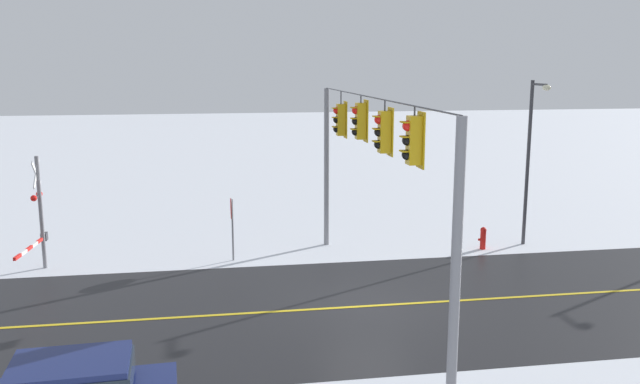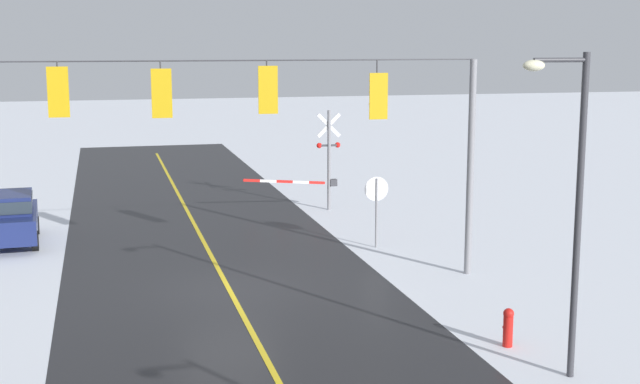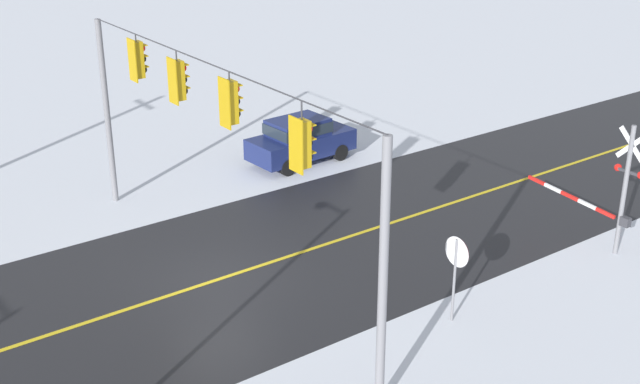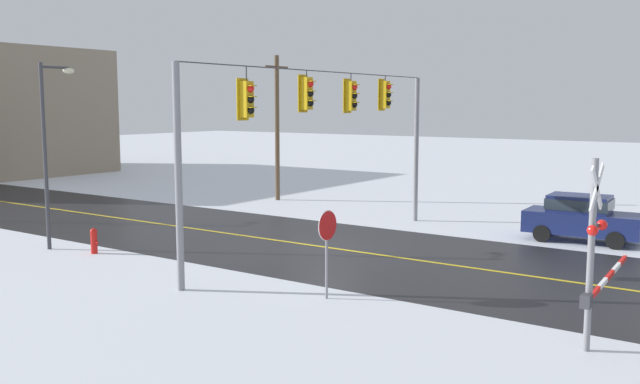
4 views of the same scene
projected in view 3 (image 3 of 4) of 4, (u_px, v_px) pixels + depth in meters
The scene contains 7 objects.
ground_plane at pixel (218, 280), 23.42m from camera, with size 160.00×160.00×0.00m, color silver.
road_asphalt at pixel (1, 351), 20.15m from camera, with size 9.00×80.00×0.01m, color black.
lane_centre_line at pixel (1, 350), 20.15m from camera, with size 0.14×72.00×0.01m, color gold.
signal_span at pixel (209, 128), 21.78m from camera, with size 14.20×0.47×6.22m.
stop_sign at pixel (456, 260), 20.80m from camera, with size 0.80×0.09×2.35m.
railroad_crossing at pixel (616, 188), 24.39m from camera, with size 3.96×0.31×4.00m.
parked_car_navy at pixel (300, 139), 31.67m from camera, with size 1.99×4.27×1.74m.
Camera 3 is at (-18.35, 9.91, 11.32)m, focal length 46.97 mm.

